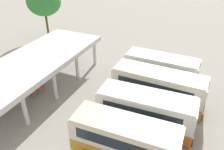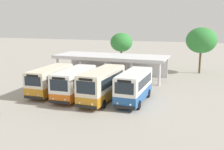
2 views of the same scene
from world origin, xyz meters
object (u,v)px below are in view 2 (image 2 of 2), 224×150
Objects in this scene: city_bus_middle_cream at (102,84)px; waiting_chair_middle_seat at (114,75)px; city_bus_fourth_amber at (134,85)px; waiting_chair_end_by_column at (105,74)px; waiting_chair_second_from_end at (109,75)px; city_bus_nearest_orange at (51,79)px; city_bus_second_in_row at (75,82)px.

waiting_chair_middle_seat is at bearing 102.96° from city_bus_middle_cream.
city_bus_fourth_amber is at bearing -60.63° from waiting_chair_middle_seat.
city_bus_fourth_amber reaches higher than waiting_chair_end_by_column.
city_bus_middle_cream is 1.13× the size of city_bus_fourth_amber.
city_bus_middle_cream is 11.39m from waiting_chair_middle_seat.
city_bus_fourth_amber is at bearing -57.63° from waiting_chair_second_from_end.
waiting_chair_end_by_column and waiting_chair_second_from_end have the same top height.
city_bus_nearest_orange is 10.00m from city_bus_fourth_amber.
city_bus_second_in_row is at bearing 178.93° from city_bus_middle_cream.
city_bus_nearest_orange is 6.68m from city_bus_middle_cream.
waiting_chair_end_by_column is at bearing 75.44° from city_bus_nearest_orange.
city_bus_fourth_amber reaches higher than city_bus_nearest_orange.
city_bus_nearest_orange is at bearing -108.16° from waiting_chair_second_from_end.
waiting_chair_middle_seat is (-5.87, 10.43, -1.26)m from city_bus_fourth_amber.
waiting_chair_second_from_end is (3.44, 10.49, -1.20)m from city_bus_nearest_orange.
waiting_chair_second_from_end is (-6.56, 10.34, -1.26)m from city_bus_fourth_amber.
city_bus_middle_cream is at bearing -169.98° from city_bus_fourth_amber.
city_bus_fourth_amber is at bearing 0.87° from city_bus_nearest_orange.
city_bus_fourth_amber reaches higher than waiting_chair_second_from_end.
waiting_chair_middle_seat is (-2.54, 11.02, -1.32)m from city_bus_middle_cream.
waiting_chair_second_from_end is at bearing 71.84° from city_bus_nearest_orange.
city_bus_fourth_amber is 8.41× the size of waiting_chair_second_from_end.
waiting_chair_middle_seat is (0.69, 0.09, 0.00)m from waiting_chair_second_from_end.
city_bus_nearest_orange is 0.97× the size of city_bus_second_in_row.
city_bus_second_in_row is (3.33, -0.37, 0.03)m from city_bus_nearest_orange.
city_bus_second_in_row is at bearing -90.58° from waiting_chair_second_from_end.
waiting_chair_end_by_column and waiting_chair_middle_seat have the same top height.
waiting_chair_second_from_end is (0.11, 10.87, -1.23)m from city_bus_second_in_row.
city_bus_second_in_row is 11.06m from waiting_chair_middle_seat.
city_bus_fourth_amber is 12.79m from waiting_chair_end_by_column.
city_bus_second_in_row is at bearing -87.00° from waiting_chair_end_by_column.
city_bus_fourth_amber is 12.31m from waiting_chair_second_from_end.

